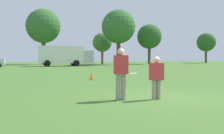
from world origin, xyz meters
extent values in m
plane|color=#47702D|center=(0.00, 0.00, 0.00)|extent=(141.95, 141.95, 0.00)
cylinder|color=gray|center=(-1.53, 0.01, 0.44)|extent=(0.16, 0.16, 0.88)
cylinder|color=gray|center=(-1.35, -0.04, 0.44)|extent=(0.16, 0.16, 0.88)
cube|color=red|center=(-1.44, -0.01, 1.19)|extent=(0.53, 0.39, 0.62)
sphere|color=beige|center=(-1.44, -0.01, 1.61)|extent=(0.24, 0.24, 0.24)
cylinder|color=gray|center=(-0.16, -0.28, 0.33)|extent=(0.15, 0.15, 0.66)
cylinder|color=gray|center=(-0.33, -0.28, 0.33)|extent=(0.15, 0.15, 0.66)
cube|color=red|center=(-0.25, -0.28, 0.95)|extent=(0.45, 0.27, 0.58)
sphere|color=beige|center=(-0.25, -0.28, 1.35)|extent=(0.22, 0.22, 0.22)
cylinder|color=white|center=(-1.02, -0.04, 0.88)|extent=(0.27, 0.27, 0.08)
cube|color=#D8590C|center=(-0.66, 7.43, 0.01)|extent=(0.32, 0.32, 0.03)
cone|color=orange|center=(-0.66, 7.43, 0.26)|extent=(0.24, 0.24, 0.45)
cylinder|color=black|center=(-8.63, 31.91, 0.33)|extent=(0.66, 0.23, 0.66)
cube|color=white|center=(0.28, 32.21, 1.83)|extent=(6.84, 2.61, 2.70)
cube|color=#B2B2B7|center=(4.48, 32.27, 1.48)|extent=(1.84, 2.33, 2.00)
cylinder|color=black|center=(2.47, 33.61, 0.48)|extent=(0.96, 0.30, 0.96)
cylinder|color=black|center=(2.51, 30.87, 0.48)|extent=(0.96, 0.30, 0.96)
cylinder|color=black|center=(-1.95, 33.54, 0.48)|extent=(0.96, 0.30, 0.96)
cylinder|color=black|center=(-1.91, 30.80, 0.48)|extent=(0.96, 0.30, 0.96)
cylinder|color=brown|center=(-1.85, 42.78, 2.34)|extent=(0.78, 0.78, 4.67)
sphere|color=#33662D|center=(-1.85, 42.78, 7.51)|extent=(6.68, 6.68, 6.68)
cylinder|color=brown|center=(10.10, 42.71, 1.42)|extent=(0.47, 0.47, 2.83)
sphere|color=#3D7033|center=(10.10, 42.71, 4.55)|extent=(4.05, 4.05, 4.05)
cylinder|color=brown|center=(11.78, 37.21, 2.26)|extent=(0.75, 0.75, 4.52)
sphere|color=#33662D|center=(11.78, 37.21, 7.26)|extent=(6.46, 6.46, 6.46)
cylinder|color=brown|center=(19.16, 38.89, 1.77)|extent=(0.59, 0.59, 3.55)
sphere|color=#285623|center=(19.16, 38.89, 5.70)|extent=(5.07, 5.07, 5.07)
cylinder|color=brown|center=(35.74, 41.85, 1.56)|extent=(0.52, 0.52, 3.12)
sphere|color=#285623|center=(35.74, 41.85, 5.01)|extent=(4.45, 4.45, 4.45)
camera|label=1|loc=(-4.31, -7.80, 1.44)|focal=39.87mm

